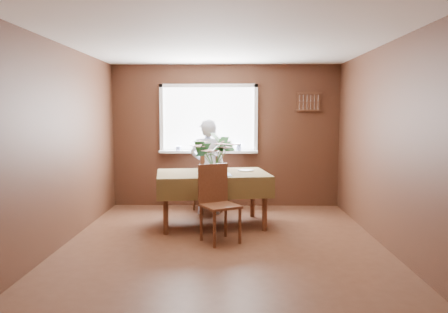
{
  "coord_description": "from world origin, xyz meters",
  "views": [
    {
      "loc": [
        0.11,
        -5.47,
        1.64
      ],
      "look_at": [
        0.0,
        0.55,
        1.05
      ],
      "focal_mm": 35.0,
      "sensor_mm": 36.0,
      "label": 1
    }
  ],
  "objects_px": {
    "chair_near": "(217,200)",
    "seated_woman": "(208,167)",
    "dining_table": "(213,179)",
    "chair_far": "(209,181)",
    "flower_bouquet": "(214,151)"
  },
  "relations": [
    {
      "from": "seated_woman",
      "to": "flower_bouquet",
      "type": "distance_m",
      "value": 1.07
    },
    {
      "from": "chair_near",
      "to": "seated_woman",
      "type": "distance_m",
      "value": 1.56
    },
    {
      "from": "dining_table",
      "to": "seated_woman",
      "type": "xyz_separation_m",
      "value": [
        -0.11,
        0.73,
        0.09
      ]
    },
    {
      "from": "chair_far",
      "to": "chair_near",
      "type": "bearing_deg",
      "value": 70.41
    },
    {
      "from": "chair_far",
      "to": "seated_woman",
      "type": "relative_size",
      "value": 0.62
    },
    {
      "from": "chair_near",
      "to": "seated_woman",
      "type": "height_order",
      "value": "seated_woman"
    },
    {
      "from": "dining_table",
      "to": "chair_far",
      "type": "bearing_deg",
      "value": 87.29
    },
    {
      "from": "chair_far",
      "to": "seated_woman",
      "type": "distance_m",
      "value": 0.27
    },
    {
      "from": "dining_table",
      "to": "flower_bouquet",
      "type": "bearing_deg",
      "value": -91.58
    },
    {
      "from": "chair_near",
      "to": "flower_bouquet",
      "type": "bearing_deg",
      "value": 66.1
    },
    {
      "from": "seated_woman",
      "to": "dining_table",
      "type": "bearing_deg",
      "value": 96.08
    },
    {
      "from": "chair_far",
      "to": "flower_bouquet",
      "type": "relative_size",
      "value": 1.56
    },
    {
      "from": "chair_near",
      "to": "dining_table",
      "type": "bearing_deg",
      "value": 66.31
    },
    {
      "from": "chair_far",
      "to": "seated_woman",
      "type": "xyz_separation_m",
      "value": [
        -0.03,
        -0.1,
        0.25
      ]
    },
    {
      "from": "dining_table",
      "to": "chair_far",
      "type": "height_order",
      "value": "chair_far"
    }
  ]
}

